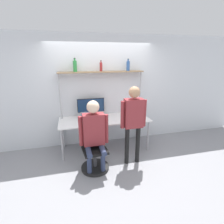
# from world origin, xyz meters

# --- Properties ---
(ground_plane) EXTENTS (12.00, 12.00, 0.00)m
(ground_plane) POSITION_xyz_m (0.00, 0.00, 0.00)
(ground_plane) COLOR gray
(wall_back) EXTENTS (8.00, 0.06, 2.70)m
(wall_back) POSITION_xyz_m (0.00, 0.83, 1.35)
(wall_back) COLOR silver
(wall_back) RESTS_ON ground_plane
(desk) EXTENTS (2.11, 0.78, 0.77)m
(desk) POSITION_xyz_m (0.00, 0.41, 0.71)
(desk) COLOR white
(desk) RESTS_ON ground_plane
(shelf_unit) EXTENTS (2.00, 0.24, 1.86)m
(shelf_unit) POSITION_xyz_m (0.00, 0.67, 1.59)
(shelf_unit) COLOR #997A56
(shelf_unit) RESTS_ON ground_plane
(monitor) EXTENTS (0.65, 0.20, 0.46)m
(monitor) POSITION_xyz_m (-0.28, 0.64, 1.04)
(monitor) COLOR black
(monitor) RESTS_ON desk
(laptop) EXTENTS (0.30, 0.23, 0.23)m
(laptop) POSITION_xyz_m (-0.41, 0.26, 0.84)
(laptop) COLOR #BCBCC1
(laptop) RESTS_ON desk
(cell_phone) EXTENTS (0.07, 0.15, 0.01)m
(cell_phone) POSITION_xyz_m (-0.16, 0.26, 0.78)
(cell_phone) COLOR black
(cell_phone) RESTS_ON desk
(office_chair) EXTENTS (0.56, 0.56, 0.91)m
(office_chair) POSITION_xyz_m (-0.37, -0.33, 0.28)
(office_chair) COLOR black
(office_chair) RESTS_ON ground_plane
(person_seated) EXTENTS (0.57, 0.48, 1.42)m
(person_seated) POSITION_xyz_m (-0.36, -0.38, 0.84)
(person_seated) COLOR #2D3856
(person_seated) RESTS_ON ground_plane
(person_standing) EXTENTS (0.53, 0.22, 1.65)m
(person_standing) POSITION_xyz_m (0.44, -0.33, 1.05)
(person_standing) COLOR black
(person_standing) RESTS_ON ground_plane
(bottle_red) EXTENTS (0.06, 0.06, 0.24)m
(bottle_red) POSITION_xyz_m (-0.01, 0.67, 1.96)
(bottle_red) COLOR maroon
(bottle_red) RESTS_ON shelf_unit
(bottle_blue) EXTENTS (0.08, 0.08, 0.28)m
(bottle_blue) POSITION_xyz_m (0.64, 0.67, 1.97)
(bottle_blue) COLOR #335999
(bottle_blue) RESTS_ON shelf_unit
(bottle_green) EXTENTS (0.08, 0.08, 0.30)m
(bottle_green) POSITION_xyz_m (-0.60, 0.67, 1.98)
(bottle_green) COLOR #2D8C3F
(bottle_green) RESTS_ON shelf_unit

